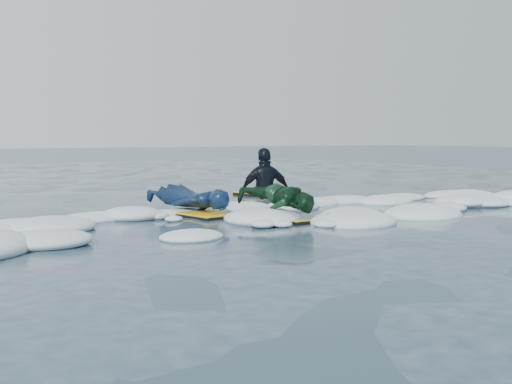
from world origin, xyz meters
TOP-DOWN VIEW (x-y plane):
  - ground at (0.00, 0.00)m, footprint 120.00×120.00m
  - foam_band at (0.00, 1.03)m, footprint 12.00×3.10m
  - prone_woman_unit at (-0.32, 1.47)m, footprint 0.83×1.73m
  - prone_child_unit at (0.50, 0.39)m, footprint 0.70×1.30m
  - waiting_rider_unit at (2.42, 3.61)m, footprint 1.29×0.87m

SIDE VIEW (x-z plane):
  - ground at x=0.00m, z-range 0.00..0.00m
  - foam_band at x=0.00m, z-range -0.15..0.15m
  - waiting_rider_unit at x=2.42m, z-range -0.85..0.92m
  - prone_woman_unit at x=-0.32m, z-range 0.01..0.44m
  - prone_child_unit at x=0.50m, z-range 0.01..0.50m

